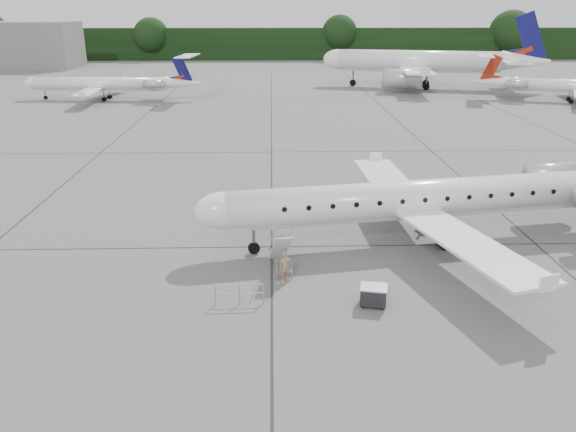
{
  "coord_description": "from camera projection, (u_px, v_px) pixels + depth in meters",
  "views": [
    {
      "loc": [
        -5.63,
        -23.44,
        12.86
      ],
      "look_at": [
        -4.83,
        4.97,
        2.3
      ],
      "focal_mm": 35.0,
      "sensor_mm": 36.0,
      "label": 1
    }
  ],
  "objects": [
    {
      "name": "ground",
      "position": [
        393.0,
        297.0,
        26.59
      ],
      "size": [
        320.0,
        320.0,
        0.0
      ],
      "primitive_type": "plane",
      "color": "slate",
      "rests_on": "ground"
    },
    {
      "name": "main_regional_jet",
      "position": [
        422.0,
        181.0,
        31.77
      ],
      "size": [
        31.73,
        25.14,
        7.36
      ],
      "primitive_type": null,
      "rotation": [
        0.0,
        0.0,
        0.17
      ],
      "color": "white",
      "rests_on": "ground"
    },
    {
      "name": "safety_railing",
      "position": [
        239.0,
        295.0,
        25.76
      ],
      "size": [
        2.2,
        0.14,
        1.0
      ],
      "primitive_type": null,
      "rotation": [
        0.0,
        0.0,
        0.03
      ],
      "color": "#9A9DA2",
      "rests_on": "ground"
    },
    {
      "name": "airstair",
      "position": [
        280.0,
        249.0,
        28.96
      ],
      "size": [
        1.25,
        2.58,
        2.31
      ],
      "primitive_type": null,
      "rotation": [
        0.0,
        0.0,
        0.17
      ],
      "color": "white",
      "rests_on": "ground"
    },
    {
      "name": "treeline",
      "position": [
        293.0,
        44.0,
        147.01
      ],
      "size": [
        260.0,
        4.0,
        8.0
      ],
      "primitive_type": "cube",
      "color": "black",
      "rests_on": "ground"
    },
    {
      "name": "baggage_cart",
      "position": [
        373.0,
        295.0,
        25.69
      ],
      "size": [
        1.34,
        1.17,
        1.01
      ],
      "primitive_type": null,
      "rotation": [
        0.0,
        0.0,
        -0.21
      ],
      "color": "black",
      "rests_on": "ground"
    },
    {
      "name": "bg_narrowbody",
      "position": [
        418.0,
        50.0,
        94.22
      ],
      "size": [
        39.3,
        32.3,
        12.33
      ],
      "primitive_type": null,
      "rotation": [
        0.0,
        0.0,
        -0.24
      ],
      "color": "white",
      "rests_on": "ground"
    },
    {
      "name": "bg_regional_left",
      "position": [
        99.0,
        77.0,
        82.35
      ],
      "size": [
        26.29,
        19.81,
        6.57
      ],
      "primitive_type": null,
      "rotation": [
        0.0,
        0.0,
        -0.07
      ],
      "color": "white",
      "rests_on": "ground"
    },
    {
      "name": "passenger",
      "position": [
        285.0,
        267.0,
        27.81
      ],
      "size": [
        0.64,
        0.49,
        1.59
      ],
      "primitive_type": "imported",
      "rotation": [
        0.0,
        0.0,
        0.21
      ],
      "color": "#936F50",
      "rests_on": "ground"
    }
  ]
}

